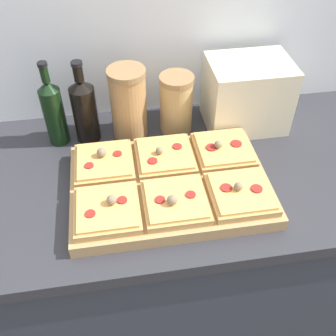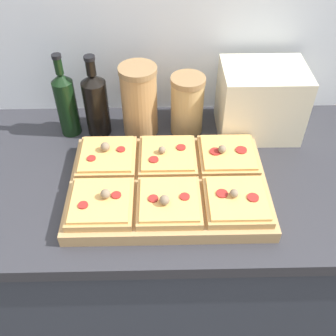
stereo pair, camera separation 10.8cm
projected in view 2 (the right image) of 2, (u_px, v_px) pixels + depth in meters
wall_back at (147, 5)px, 1.18m from camera, size 6.00×0.06×2.50m
kitchen_counter at (153, 257)px, 1.47m from camera, size 2.63×0.67×0.90m
cutting_board at (168, 186)px, 1.09m from camera, size 0.54×0.37×0.04m
pizza_slice_back_left at (107, 156)px, 1.13m from camera, size 0.16×0.17×0.05m
pizza_slice_back_center at (167, 156)px, 1.13m from camera, size 0.16×0.17×0.05m
pizza_slice_back_right at (228, 155)px, 1.13m from camera, size 0.16×0.17×0.05m
pizza_slice_front_left at (101, 203)px, 1.00m from camera, size 0.16×0.17×0.05m
pizza_slice_front_center at (169, 202)px, 1.00m from camera, size 0.16×0.17×0.05m
pizza_slice_front_right at (237, 200)px, 1.00m from camera, size 0.16×0.17×0.05m
olive_oil_bottle at (66, 103)px, 1.22m from camera, size 0.06×0.06×0.27m
wine_bottle at (96, 103)px, 1.22m from camera, size 0.08×0.08×0.27m
grain_jar_tall at (139, 101)px, 1.22m from camera, size 0.12×0.12×0.23m
grain_jar_short at (187, 105)px, 1.23m from camera, size 0.11×0.11×0.20m
toaster_oven at (260, 101)px, 1.23m from camera, size 0.28×0.19×0.22m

